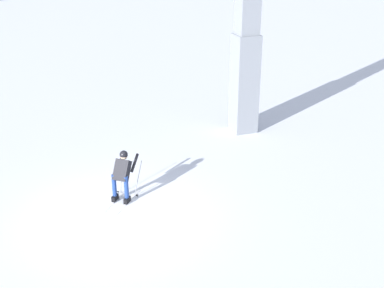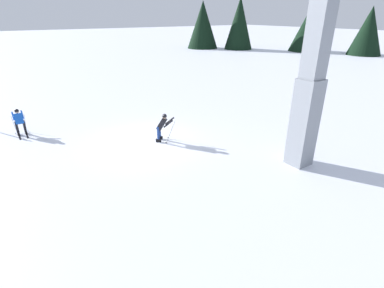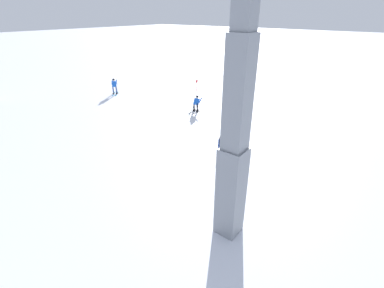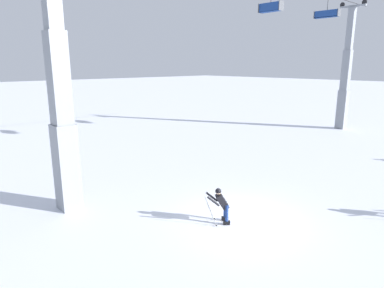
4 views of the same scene
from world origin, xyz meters
name	(u,v)px [view 4 (image 4 of 4)]	position (x,y,z in m)	size (l,w,h in m)	color
ground_plane	(241,219)	(0.00, 0.00, 0.00)	(260.00, 260.00, 0.00)	white
skier_carving_main	(222,203)	(-0.85, 0.37, 0.88)	(1.68, 1.51, 1.66)	white
lift_tower_near	(60,98)	(-4.78, 6.09, 4.97)	(0.91, 2.48, 12.13)	gray
lift_tower_far	(345,79)	(23.53, 6.09, 4.99)	(0.86, 2.45, 12.13)	gray
chairlift_seat_second	(270,7)	(10.16, 6.09, 10.20)	(0.61, 1.71, 2.18)	black
chairlift_seat_middle	(327,14)	(18.43, 6.09, 10.50)	(0.61, 2.12, 1.84)	black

